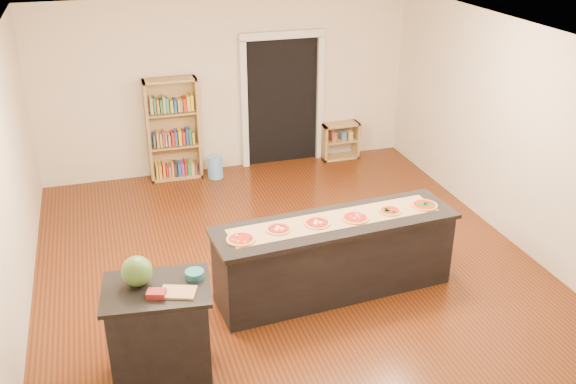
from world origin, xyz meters
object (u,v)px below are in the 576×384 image
object	(u,v)px
bookshelf	(173,130)
watermelon	(137,271)
waste_bin	(215,167)
side_counter	(160,330)
low_shelf	(340,141)
kitchen_island	(335,256)

from	to	relation	value
bookshelf	watermelon	distance (m)	4.62
bookshelf	waste_bin	bearing A→B (deg)	-17.49
side_counter	waste_bin	bearing A→B (deg)	79.38
side_counter	bookshelf	xyz separation A→B (m)	(0.77, 4.61, 0.33)
side_counter	bookshelf	size ratio (longest dim) A/B	0.60
side_counter	low_shelf	distance (m)	5.86
low_shelf	watermelon	world-z (taller)	watermelon
bookshelf	low_shelf	world-z (taller)	bookshelf
bookshelf	low_shelf	distance (m)	2.86
kitchen_island	bookshelf	bearing A→B (deg)	104.30
kitchen_island	side_counter	bearing A→B (deg)	-162.47
bookshelf	waste_bin	distance (m)	0.89
kitchen_island	bookshelf	xyz separation A→B (m)	(-1.27, 3.80, 0.35)
kitchen_island	waste_bin	xyz separation A→B (m)	(-0.67, 3.61, -0.28)
kitchen_island	bookshelf	distance (m)	4.02
low_shelf	kitchen_island	bearing A→B (deg)	-112.12
bookshelf	waste_bin	xyz separation A→B (m)	(0.60, -0.19, -0.64)
side_counter	waste_bin	distance (m)	4.64
kitchen_island	side_counter	size ratio (longest dim) A/B	2.85
bookshelf	side_counter	bearing A→B (deg)	-99.50
waste_bin	bookshelf	bearing A→B (deg)	162.51
low_shelf	waste_bin	xyz separation A→B (m)	(-2.22, -0.20, -0.14)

